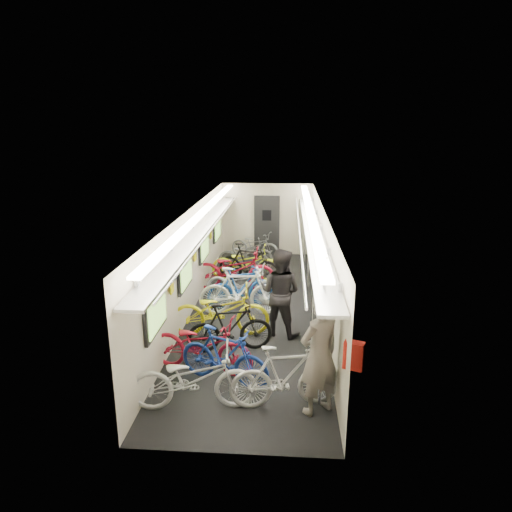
# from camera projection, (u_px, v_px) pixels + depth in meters

# --- Properties ---
(train_car_shell) EXTENTS (10.00, 10.00, 10.00)m
(train_car_shell) POSITION_uv_depth(u_px,v_px,m) (244.00, 234.00, 11.09)
(train_car_shell) COLOR black
(train_car_shell) RESTS_ON ground
(bicycle_0) EXTENTS (1.99, 0.91, 1.01)m
(bicycle_0) POSITION_uv_depth(u_px,v_px,m) (194.00, 379.00, 6.88)
(bicycle_0) COLOR #BCBBC0
(bicycle_0) RESTS_ON ground
(bicycle_1) EXTENTS (1.72, 1.07, 1.00)m
(bicycle_1) POSITION_uv_depth(u_px,v_px,m) (224.00, 356.00, 7.56)
(bicycle_1) COLOR navy
(bicycle_1) RESTS_ON ground
(bicycle_2) EXTENTS (2.00, 1.06, 1.00)m
(bicycle_2) POSITION_uv_depth(u_px,v_px,m) (201.00, 345.00, 7.96)
(bicycle_2) COLOR maroon
(bicycle_2) RESTS_ON ground
(bicycle_3) EXTENTS (1.70, 0.84, 0.98)m
(bicycle_3) POSITION_uv_depth(u_px,v_px,m) (230.00, 328.00, 8.67)
(bicycle_3) COLOR black
(bicycle_3) RESTS_ON ground
(bicycle_4) EXTENTS (2.06, 0.87, 1.06)m
(bicycle_4) POSITION_uv_depth(u_px,v_px,m) (220.00, 311.00, 9.36)
(bicycle_4) COLOR yellow
(bicycle_4) RESTS_ON ground
(bicycle_5) EXTENTS (1.94, 0.73, 1.14)m
(bicycle_5) POSITION_uv_depth(u_px,v_px,m) (240.00, 291.00, 10.39)
(bicycle_5) COLOR white
(bicycle_5) RESTS_ON ground
(bicycle_6) EXTENTS (1.91, 0.89, 0.97)m
(bicycle_6) POSITION_uv_depth(u_px,v_px,m) (242.00, 283.00, 11.15)
(bicycle_6) COLOR #A6A6AB
(bicycle_6) RESTS_ON ground
(bicycle_7) EXTENTS (1.70, 1.02, 0.99)m
(bicycle_7) POSITION_uv_depth(u_px,v_px,m) (241.00, 287.00, 10.88)
(bicycle_7) COLOR #1A4C9E
(bicycle_7) RESTS_ON ground
(bicycle_8) EXTENTS (2.22, 0.89, 1.14)m
(bicycle_8) POSITION_uv_depth(u_px,v_px,m) (234.00, 270.00, 11.95)
(bicycle_8) COLOR maroon
(bicycle_8) RESTS_ON ground
(bicycle_9) EXTENTS (1.95, 1.20, 1.14)m
(bicycle_9) POSITION_uv_depth(u_px,v_px,m) (249.00, 264.00, 12.47)
(bicycle_9) COLOR black
(bicycle_9) RESTS_ON ground
(bicycle_10) EXTENTS (1.93, 0.69, 1.01)m
(bicycle_10) POSITION_uv_depth(u_px,v_px,m) (246.00, 263.00, 12.75)
(bicycle_10) COLOR #DAED16
(bicycle_10) RESTS_ON ground
(bicycle_11) EXTENTS (1.78, 0.82, 1.03)m
(bicycle_11) POSITION_uv_depth(u_px,v_px,m) (285.00, 376.00, 6.92)
(bicycle_11) COLOR #BBBBBD
(bicycle_11) RESTS_ON ground
(bicycle_12) EXTENTS (1.76, 0.93, 0.88)m
(bicycle_12) POSITION_uv_depth(u_px,v_px,m) (245.00, 254.00, 13.95)
(bicycle_12) COLOR slate
(bicycle_12) RESTS_ON ground
(bicycle_14) EXTENTS (1.81, 1.20, 0.90)m
(bicycle_14) POSITION_uv_depth(u_px,v_px,m) (255.00, 245.00, 14.96)
(bicycle_14) COLOR slate
(bicycle_14) RESTS_ON ground
(passenger_near) EXTENTS (0.82, 0.77, 1.89)m
(passenger_near) POSITION_uv_depth(u_px,v_px,m) (319.00, 355.00, 6.68)
(passenger_near) COLOR gray
(passenger_near) RESTS_ON ground
(passenger_mid) EXTENTS (1.09, 0.99, 1.84)m
(passenger_mid) POSITION_uv_depth(u_px,v_px,m) (280.00, 292.00, 9.30)
(passenger_mid) COLOR black
(passenger_mid) RESTS_ON ground
(backpack) EXTENTS (0.29, 0.22, 0.38)m
(backpack) POSITION_uv_depth(u_px,v_px,m) (354.00, 355.00, 5.97)
(backpack) COLOR red
(backpack) RESTS_ON passenger_near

